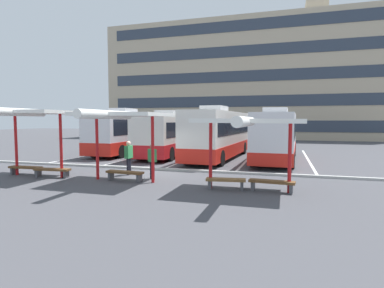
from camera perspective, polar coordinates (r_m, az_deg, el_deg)
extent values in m
plane|color=#47474C|center=(16.68, -7.36, -5.37)|extent=(160.00, 160.00, 0.00)
cube|color=tan|center=(53.80, 9.46, 10.97)|extent=(43.70, 12.23, 18.28)
cube|color=#2D3847|center=(47.33, 8.43, 3.27)|extent=(40.20, 0.08, 1.61)
cube|color=#2D3847|center=(47.42, 8.48, 7.69)|extent=(40.20, 0.08, 1.61)
cube|color=#2D3847|center=(47.78, 8.53, 12.07)|extent=(40.20, 0.08, 1.61)
cube|color=#2D3847|center=(48.42, 8.58, 16.36)|extent=(40.20, 0.08, 1.61)
cube|color=#2D3847|center=(49.32, 8.63, 20.51)|extent=(40.20, 0.08, 1.61)
cube|color=tan|center=(55.79, 21.66, 21.58)|extent=(3.20, 3.20, 2.80)
cube|color=silver|center=(27.84, -10.91, 2.26)|extent=(2.58, 11.35, 3.16)
cube|color=red|center=(27.90, -10.88, -0.02)|extent=(2.62, 11.39, 0.93)
cube|color=black|center=(27.83, -10.92, 3.17)|extent=(2.60, 10.44, 1.17)
cube|color=black|center=(32.96, -6.49, 3.26)|extent=(2.16, 0.10, 1.89)
cube|color=silver|center=(26.59, -12.35, 5.94)|extent=(1.50, 2.22, 0.36)
cylinder|color=black|center=(32.05, -9.40, 0.11)|extent=(0.31, 1.00, 1.00)
cylinder|color=black|center=(31.16, -5.64, 0.03)|extent=(0.31, 1.00, 1.00)
cylinder|color=black|center=(24.98, -17.40, -1.18)|extent=(0.31, 1.00, 1.00)
cylinder|color=black|center=(23.82, -12.85, -1.35)|extent=(0.31, 1.00, 1.00)
cube|color=silver|center=(26.15, -3.19, 1.97)|extent=(2.91, 12.34, 2.94)
cube|color=red|center=(26.21, -3.18, -0.26)|extent=(2.95, 12.38, 0.90)
cube|color=black|center=(26.14, -3.19, 2.84)|extent=(2.90, 11.36, 1.04)
cube|color=black|center=(32.00, 0.15, 3.02)|extent=(2.19, 0.15, 1.76)
cube|color=silver|center=(24.68, -4.30, 5.66)|extent=(1.57, 2.25, 0.36)
cylinder|color=black|center=(30.88, -2.64, 0.01)|extent=(0.33, 1.01, 1.00)
cylinder|color=black|center=(30.28, 1.51, -0.07)|extent=(0.33, 1.01, 1.00)
cylinder|color=black|center=(22.42, -9.52, -1.65)|extent=(0.33, 1.01, 1.00)
cylinder|color=black|center=(21.59, -3.95, -1.82)|extent=(0.33, 1.01, 1.00)
cube|color=silver|center=(23.01, 4.97, 1.92)|extent=(3.02, 10.86, 3.15)
cube|color=red|center=(23.09, 4.96, -0.90)|extent=(3.06, 10.90, 0.88)
cube|color=black|center=(23.00, 4.98, 3.16)|extent=(3.00, 10.00, 1.05)
cube|color=black|center=(28.19, 7.76, 3.08)|extent=(2.13, 0.20, 1.89)
cube|color=silver|center=(21.71, 4.09, 6.41)|extent=(1.57, 2.28, 0.36)
cylinder|color=black|center=(27.02, 4.74, -0.61)|extent=(0.36, 1.02, 1.00)
cylinder|color=black|center=(26.53, 9.36, -0.74)|extent=(0.36, 1.02, 1.00)
cylinder|color=black|center=(19.87, -0.94, -2.34)|extent=(0.36, 1.02, 1.00)
cylinder|color=black|center=(19.20, 5.26, -2.59)|extent=(0.36, 1.02, 1.00)
cube|color=silver|center=(22.53, 15.11, 1.52)|extent=(2.84, 10.31, 2.98)
cube|color=red|center=(22.61, 15.06, -1.31)|extent=(2.88, 10.36, 0.74)
cube|color=black|center=(22.52, 15.13, 2.57)|extent=(2.84, 9.50, 1.06)
cube|color=black|center=(27.59, 15.81, 2.72)|extent=(2.15, 0.16, 1.79)
cube|color=silver|center=(21.25, 14.97, 5.88)|extent=(1.55, 2.26, 0.36)
cylinder|color=black|center=(26.20, 13.11, -0.86)|extent=(0.34, 1.01, 1.00)
cylinder|color=black|center=(26.08, 18.01, -0.98)|extent=(0.34, 1.01, 1.00)
cylinder|color=black|center=(19.26, 11.03, -2.63)|extent=(0.34, 1.01, 1.00)
cylinder|color=black|center=(19.09, 17.71, -2.81)|extent=(0.34, 1.01, 1.00)
cube|color=white|center=(28.37, -15.47, -1.52)|extent=(0.16, 14.00, 0.01)
cube|color=white|center=(26.41, -7.80, -1.83)|extent=(0.16, 14.00, 0.01)
cube|color=white|center=(24.99, 0.92, -2.13)|extent=(0.16, 14.00, 0.01)
cube|color=white|center=(24.21, 10.45, -2.41)|extent=(0.16, 14.00, 0.01)
cube|color=white|center=(24.13, 20.32, -2.62)|extent=(0.16, 14.00, 0.01)
cylinder|color=red|center=(18.36, -29.33, -0.10)|extent=(0.14, 0.14, 3.12)
cylinder|color=red|center=(16.51, -22.71, -0.31)|extent=(0.14, 0.14, 3.12)
cube|color=white|center=(17.37, -26.37, 5.21)|extent=(3.74, 3.18, 0.18)
cylinder|color=white|center=(16.34, -29.81, 5.07)|extent=(0.36, 3.73, 0.36)
cube|color=brown|center=(18.19, -28.01, -3.76)|extent=(1.79, 0.49, 0.10)
cube|color=#4C4C51|center=(18.72, -29.66, -4.30)|extent=(0.13, 0.34, 0.35)
cube|color=#4C4C51|center=(17.74, -26.22, -4.63)|extent=(0.13, 0.34, 0.35)
cube|color=brown|center=(16.85, -24.08, -4.24)|extent=(1.85, 0.60, 0.10)
cube|color=#4C4C51|center=(17.32, -26.13, -4.83)|extent=(0.15, 0.35, 0.35)
cube|color=#4C4C51|center=(16.46, -21.87, -5.16)|extent=(0.15, 0.35, 0.35)
cylinder|color=red|center=(15.46, -16.85, -0.71)|extent=(0.14, 0.14, 2.98)
cylinder|color=red|center=(14.10, -7.16, -1.02)|extent=(0.14, 0.14, 2.98)
cube|color=white|center=(14.68, -12.32, 5.26)|extent=(3.84, 3.16, 0.18)
cylinder|color=white|center=(13.44, -15.27, 5.18)|extent=(0.36, 3.84, 0.36)
cube|color=brown|center=(14.88, -12.12, -5.04)|extent=(1.86, 0.57, 0.10)
cube|color=#4C4C51|center=(15.35, -14.51, -5.65)|extent=(0.15, 0.34, 0.35)
cube|color=#4C4C51|center=(14.52, -9.57, -6.14)|extent=(0.15, 0.34, 0.35)
cylinder|color=red|center=(12.89, 3.40, -2.13)|extent=(0.14, 0.14, 2.69)
cylinder|color=red|center=(12.56, 17.34, -2.49)|extent=(0.14, 0.14, 2.69)
cube|color=white|center=(12.55, 10.36, 4.16)|extent=(4.10, 2.88, 0.18)
cylinder|color=white|center=(11.27, 9.65, 4.02)|extent=(0.36, 4.10, 0.36)
cube|color=brown|center=(12.82, 6.15, -6.47)|extent=(1.64, 0.63, 0.10)
cube|color=#4C4C51|center=(12.90, 3.25, -7.39)|extent=(0.16, 0.35, 0.35)
cube|color=#4C4C51|center=(12.85, 9.05, -7.49)|extent=(0.16, 0.35, 0.35)
cube|color=brown|center=(12.73, 14.29, -6.65)|extent=(1.80, 0.60, 0.10)
cube|color=#4C4C51|center=(12.89, 11.02, -7.48)|extent=(0.15, 0.35, 0.35)
cube|color=#4C4C51|center=(12.69, 17.57, -7.78)|extent=(0.15, 0.35, 0.35)
cube|color=#ADADA8|center=(17.81, -5.72, -4.55)|extent=(44.00, 0.24, 0.12)
cylinder|color=black|center=(16.53, -11.26, -4.00)|extent=(0.14, 0.14, 0.86)
cylinder|color=black|center=(16.37, -11.56, -4.08)|extent=(0.14, 0.14, 0.86)
cube|color=#338C4C|center=(16.36, -11.45, -1.42)|extent=(0.23, 0.51, 0.65)
sphere|color=beige|center=(16.32, -11.47, 0.11)|extent=(0.23, 0.23, 0.23)
cylinder|color=black|center=(15.11, -7.07, -4.80)|extent=(0.14, 0.14, 0.82)
cylinder|color=black|center=(15.25, -7.39, -4.72)|extent=(0.14, 0.14, 0.82)
cube|color=#338C4C|center=(15.09, -7.25, -2.07)|extent=(0.52, 0.46, 0.61)
sphere|color=#936B4C|center=(15.05, -7.27, -0.49)|extent=(0.22, 0.22, 0.22)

